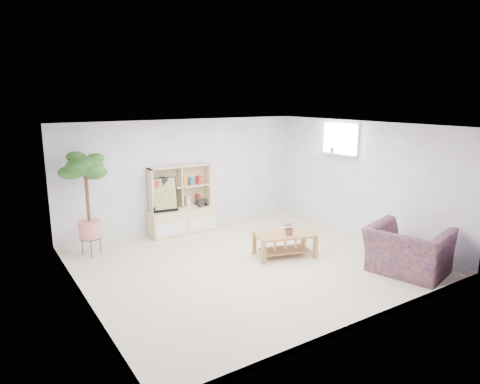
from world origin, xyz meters
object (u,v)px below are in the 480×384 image
storage_unit (182,200)px  armchair (408,247)px  floor_tree (88,205)px  coffee_table (285,245)px

storage_unit → armchair: storage_unit is taller
floor_tree → storage_unit: bearing=8.4°
storage_unit → coffee_table: size_ratio=1.37×
floor_tree → armchair: bearing=-41.2°
storage_unit → armchair: size_ratio=1.20×
floor_tree → coffee_table: bearing=-33.5°
coffee_table → armchair: armchair is taller
coffee_table → floor_tree: (-2.96, 1.96, 0.74)m
coffee_table → floor_tree: size_ratio=0.55×
storage_unit → floor_tree: 2.03m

